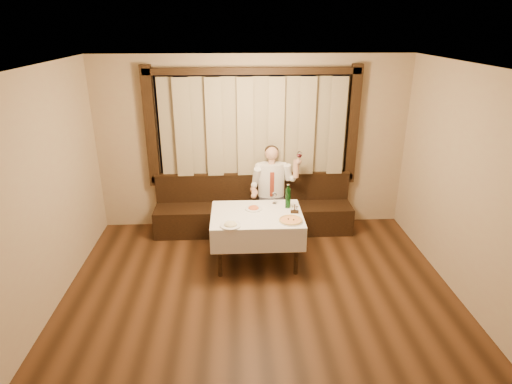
{
  "coord_description": "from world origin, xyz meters",
  "views": [
    {
      "loc": [
        -0.28,
        -3.7,
        3.25
      ],
      "look_at": [
        0.0,
        1.9,
        1.0
      ],
      "focal_mm": 30.0,
      "sensor_mm": 36.0,
      "label": 1
    }
  ],
  "objects_px": {
    "cruet_caddy": "(295,210)",
    "pasta_red": "(254,207)",
    "banquette": "(254,212)",
    "green_bottle": "(288,198)",
    "pasta_cream": "(230,223)",
    "dining_table": "(257,220)",
    "pizza": "(291,220)",
    "seated_man": "(272,184)"
  },
  "relations": [
    {
      "from": "dining_table",
      "to": "green_bottle",
      "type": "bearing_deg",
      "value": 22.57
    },
    {
      "from": "green_bottle",
      "to": "dining_table",
      "type": "bearing_deg",
      "value": -157.43
    },
    {
      "from": "pizza",
      "to": "seated_man",
      "type": "distance_m",
      "value": 1.21
    },
    {
      "from": "cruet_caddy",
      "to": "seated_man",
      "type": "bearing_deg",
      "value": 110.06
    },
    {
      "from": "cruet_caddy",
      "to": "pasta_cream",
      "type": "bearing_deg",
      "value": -151.74
    },
    {
      "from": "pizza",
      "to": "pasta_red",
      "type": "distance_m",
      "value": 0.64
    },
    {
      "from": "dining_table",
      "to": "pasta_red",
      "type": "xyz_separation_m",
      "value": [
        -0.04,
        0.15,
        0.14
      ]
    },
    {
      "from": "banquette",
      "to": "green_bottle",
      "type": "bearing_deg",
      "value": -61.29
    },
    {
      "from": "dining_table",
      "to": "pizza",
      "type": "distance_m",
      "value": 0.53
    },
    {
      "from": "dining_table",
      "to": "cruet_caddy",
      "type": "distance_m",
      "value": 0.55
    },
    {
      "from": "banquette",
      "to": "pasta_cream",
      "type": "xyz_separation_m",
      "value": [
        -0.36,
        -1.39,
        0.48
      ]
    },
    {
      "from": "banquette",
      "to": "cruet_caddy",
      "type": "height_order",
      "value": "banquette"
    },
    {
      "from": "dining_table",
      "to": "pasta_cream",
      "type": "bearing_deg",
      "value": -134.56
    },
    {
      "from": "seated_man",
      "to": "cruet_caddy",
      "type": "bearing_deg",
      "value": -75.78
    },
    {
      "from": "pizza",
      "to": "green_bottle",
      "type": "height_order",
      "value": "green_bottle"
    },
    {
      "from": "pasta_cream",
      "to": "green_bottle",
      "type": "relative_size",
      "value": 0.79
    },
    {
      "from": "pizza",
      "to": "pasta_cream",
      "type": "height_order",
      "value": "pasta_cream"
    },
    {
      "from": "pasta_red",
      "to": "seated_man",
      "type": "relative_size",
      "value": 0.17
    },
    {
      "from": "banquette",
      "to": "pasta_cream",
      "type": "distance_m",
      "value": 1.52
    },
    {
      "from": "pasta_cream",
      "to": "green_bottle",
      "type": "xyz_separation_m",
      "value": [
        0.82,
        0.56,
        0.11
      ]
    },
    {
      "from": "pasta_cream",
      "to": "cruet_caddy",
      "type": "bearing_deg",
      "value": 22.41
    },
    {
      "from": "banquette",
      "to": "pizza",
      "type": "relative_size",
      "value": 9.63
    },
    {
      "from": "pasta_red",
      "to": "green_bottle",
      "type": "xyz_separation_m",
      "value": [
        0.49,
        0.04,
        0.12
      ]
    },
    {
      "from": "pasta_cream",
      "to": "green_bottle",
      "type": "bearing_deg",
      "value": 34.27
    },
    {
      "from": "pasta_red",
      "to": "pasta_cream",
      "type": "relative_size",
      "value": 0.88
    },
    {
      "from": "cruet_caddy",
      "to": "seated_man",
      "type": "relative_size",
      "value": 0.08
    },
    {
      "from": "pizza",
      "to": "cruet_caddy",
      "type": "bearing_deg",
      "value": 71.86
    },
    {
      "from": "banquette",
      "to": "pasta_red",
      "type": "xyz_separation_m",
      "value": [
        -0.04,
        -0.87,
        0.48
      ]
    },
    {
      "from": "pasta_red",
      "to": "cruet_caddy",
      "type": "relative_size",
      "value": 2.06
    },
    {
      "from": "pasta_red",
      "to": "banquette",
      "type": "bearing_deg",
      "value": 87.54
    },
    {
      "from": "banquette",
      "to": "pasta_red",
      "type": "relative_size",
      "value": 12.98
    },
    {
      "from": "cruet_caddy",
      "to": "dining_table",
      "type": "bearing_deg",
      "value": -174.19
    },
    {
      "from": "dining_table",
      "to": "pizza",
      "type": "xyz_separation_m",
      "value": [
        0.44,
        -0.27,
        0.12
      ]
    },
    {
      "from": "dining_table",
      "to": "banquette",
      "type": "bearing_deg",
      "value": 90.0
    },
    {
      "from": "pasta_red",
      "to": "seated_man",
      "type": "bearing_deg",
      "value": 66.99
    },
    {
      "from": "dining_table",
      "to": "pasta_cream",
      "type": "distance_m",
      "value": 0.54
    },
    {
      "from": "banquette",
      "to": "pasta_cream",
      "type": "height_order",
      "value": "banquette"
    },
    {
      "from": "cruet_caddy",
      "to": "pasta_red",
      "type": "bearing_deg",
      "value": 170.58
    },
    {
      "from": "pasta_red",
      "to": "dining_table",
      "type": "bearing_deg",
      "value": -76.41
    },
    {
      "from": "pizza",
      "to": "green_bottle",
      "type": "bearing_deg",
      "value": 88.21
    },
    {
      "from": "dining_table",
      "to": "pasta_red",
      "type": "distance_m",
      "value": 0.21
    },
    {
      "from": "pasta_red",
      "to": "pasta_cream",
      "type": "xyz_separation_m",
      "value": [
        -0.33,
        -0.52,
        0.0
      ]
    }
  ]
}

